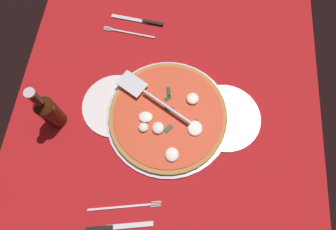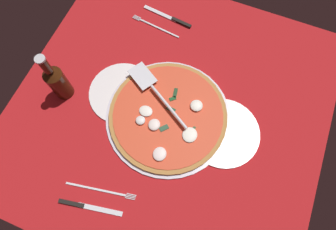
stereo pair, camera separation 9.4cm
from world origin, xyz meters
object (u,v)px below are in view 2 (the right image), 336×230
(dinner_plate_right, at_px, (122,93))
(place_setting_near, at_px, (164,23))
(beer_bottle, at_px, (57,81))
(place_setting_far, at_px, (93,199))
(dinner_plate_left, at_px, (223,133))
(pizza_server, at_px, (155,91))
(pizza, at_px, (168,116))

(dinner_plate_right, xyz_separation_m, place_setting_near, (-0.02, -0.33, -0.00))
(beer_bottle, bearing_deg, place_setting_far, 131.93)
(dinner_plate_left, relative_size, beer_bottle, 1.09)
(beer_bottle, bearing_deg, place_setting_near, -117.15)
(place_setting_near, relative_size, beer_bottle, 1.02)
(pizza_server, height_order, place_setting_near, pizza_server)
(dinner_plate_right, distance_m, place_setting_far, 0.36)
(pizza, bearing_deg, beer_bottle, 7.42)
(dinner_plate_right, relative_size, place_setting_near, 1.03)
(pizza, xyz_separation_m, pizza_server, (0.07, -0.06, 0.02))
(dinner_plate_left, xyz_separation_m, pizza_server, (0.26, -0.04, 0.04))
(place_setting_far, bearing_deg, place_setting_near, 83.31)
(pizza, relative_size, place_setting_far, 1.73)
(beer_bottle, bearing_deg, pizza_server, -160.69)
(pizza, distance_m, pizza_server, 0.09)
(dinner_plate_left, distance_m, pizza_server, 0.26)
(pizza, xyz_separation_m, beer_bottle, (0.36, 0.05, 0.07))
(place_setting_near, bearing_deg, beer_bottle, 69.70)
(dinner_plate_right, bearing_deg, dinner_plate_left, 179.23)
(dinner_plate_left, bearing_deg, pizza_server, -8.33)
(place_setting_near, xyz_separation_m, place_setting_far, (-0.05, 0.68, -0.00))
(pizza_server, bearing_deg, pizza, 171.60)
(dinner_plate_right, xyz_separation_m, pizza, (-0.18, 0.02, 0.01))
(dinner_plate_left, xyz_separation_m, place_setting_near, (0.35, -0.33, -0.00))
(pizza, distance_m, place_setting_far, 0.35)
(pizza, relative_size, place_setting_near, 1.75)
(dinner_plate_left, height_order, pizza_server, pizza_server)
(dinner_plate_left, xyz_separation_m, pizza, (0.19, 0.02, 0.01))
(place_setting_far, distance_m, beer_bottle, 0.39)
(place_setting_near, bearing_deg, dinner_plate_left, 143.15)
(dinner_plate_left, distance_m, place_setting_near, 0.48)
(pizza_server, xyz_separation_m, place_setting_far, (0.04, 0.38, -0.04))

